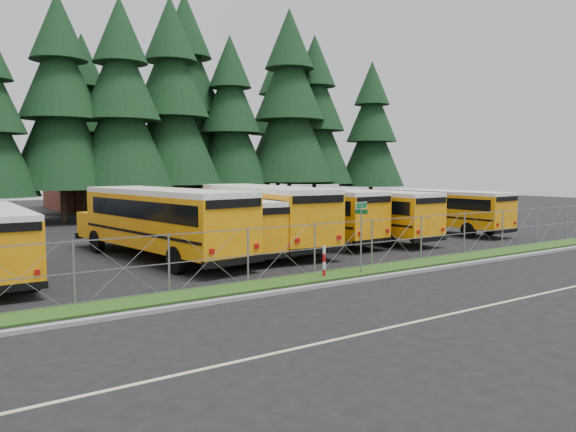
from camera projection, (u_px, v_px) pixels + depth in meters
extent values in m
plane|color=black|center=(373.00, 261.00, 24.95)|extent=(120.00, 120.00, 0.00)
cube|color=gray|center=(426.00, 270.00, 22.40)|extent=(50.00, 0.25, 0.12)
cube|color=#1B4313|center=(401.00, 266.00, 23.55)|extent=(50.00, 1.40, 0.06)
cube|color=beige|center=(541.00, 294.00, 18.37)|extent=(50.00, 0.12, 0.01)
cube|color=brown|center=(160.00, 178.00, 60.94)|extent=(22.00, 10.00, 6.00)
cylinder|color=gray|center=(361.00, 238.00, 21.76)|extent=(0.06, 0.06, 2.80)
cube|color=#0D5F28|center=(361.00, 205.00, 21.65)|extent=(0.77, 0.28, 0.22)
cube|color=white|center=(361.00, 205.00, 21.65)|extent=(0.80, 0.28, 0.26)
cube|color=#0D5F28|center=(361.00, 212.00, 21.68)|extent=(0.20, 0.53, 0.18)
cylinder|color=#B20C0C|center=(324.00, 262.00, 21.13)|extent=(0.11, 0.11, 1.20)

